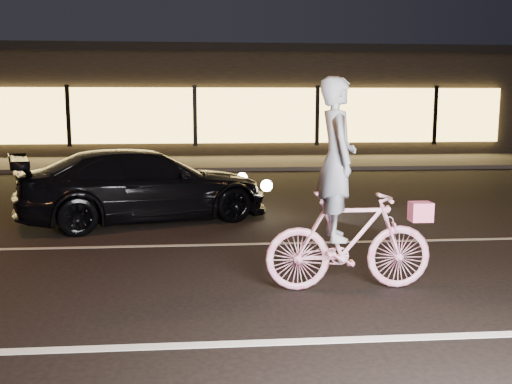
{
  "coord_description": "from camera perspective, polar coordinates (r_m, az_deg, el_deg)",
  "views": [
    {
      "loc": [
        0.45,
        -6.16,
        2.07
      ],
      "look_at": [
        1.02,
        0.6,
        1.0
      ],
      "focal_mm": 40.0,
      "sensor_mm": 36.0,
      "label": 1
    }
  ],
  "objects": [
    {
      "name": "ground",
      "position": [
        6.51,
        -8.69,
        -9.68
      ],
      "size": [
        90.0,
        90.0,
        0.0
      ],
      "primitive_type": "plane",
      "color": "black",
      "rests_on": "ground"
    },
    {
      "name": "lane_stripe_near",
      "position": [
        5.12,
        -9.83,
        -14.98
      ],
      "size": [
        60.0,
        0.12,
        0.01
      ],
      "primitive_type": "cube",
      "color": "silver",
      "rests_on": "ground"
    },
    {
      "name": "lane_stripe_far",
      "position": [
        8.43,
        -7.8,
        -5.32
      ],
      "size": [
        60.0,
        0.1,
        0.01
      ],
      "primitive_type": "cube",
      "color": "gray",
      "rests_on": "ground"
    },
    {
      "name": "sidewalk",
      "position": [
        19.27,
        -6.16,
        2.9
      ],
      "size": [
        30.0,
        4.0,
        0.12
      ],
      "primitive_type": "cube",
      "color": "#383533",
      "rests_on": "ground"
    },
    {
      "name": "storefront",
      "position": [
        25.13,
        -5.94,
        9.06
      ],
      "size": [
        25.4,
        8.42,
        4.2
      ],
      "color": "black",
      "rests_on": "ground"
    },
    {
      "name": "cyclist",
      "position": [
        6.33,
        8.97,
        -2.43
      ],
      "size": [
        1.86,
        0.64,
        2.34
      ],
      "rotation": [
        0.0,
        0.0,
        1.57
      ],
      "color": "#DB2A6A",
      "rests_on": "ground"
    },
    {
      "name": "sedan",
      "position": [
        10.18,
        -11.01,
        0.67
      ],
      "size": [
        4.7,
        3.1,
        1.27
      ],
      "rotation": [
        0.0,
        0.0,
        1.9
      ],
      "color": "black",
      "rests_on": "ground"
    }
  ]
}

